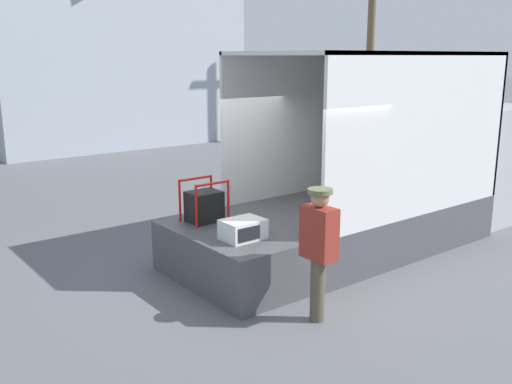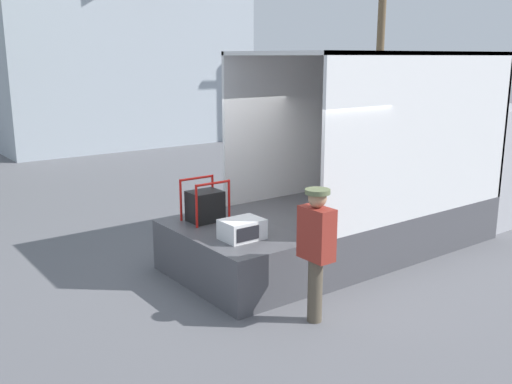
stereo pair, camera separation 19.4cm
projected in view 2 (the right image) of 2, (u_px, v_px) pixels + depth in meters
ground_plane at (267, 270)px, 8.60m from camera, size 160.00×160.00×0.00m
box_truck at (424, 178)px, 10.51m from camera, size 6.17×2.35×3.22m
tailgate_deck at (231, 256)px, 8.13m from camera, size 1.32×2.24×0.76m
microwave at (242, 229)px, 7.63m from camera, size 0.55×0.43×0.27m
portable_generator at (206, 205)px, 8.45m from camera, size 0.59×0.49×0.63m
worker_person at (316, 242)px, 6.73m from camera, size 0.30×0.44×1.65m
house_backdrop at (100, 9)px, 21.67m from camera, size 9.37×7.94×9.59m
utility_pole at (381, 30)px, 20.25m from camera, size 1.80×0.28×7.81m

